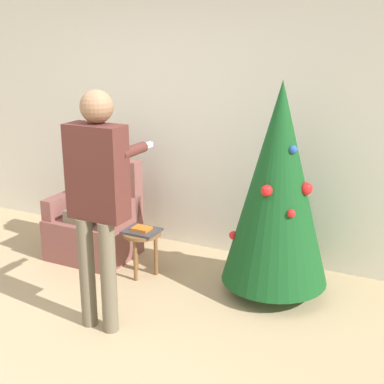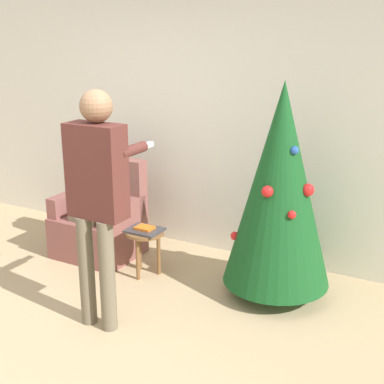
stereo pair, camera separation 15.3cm
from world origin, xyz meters
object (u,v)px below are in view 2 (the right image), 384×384
Objects in this scene: christmas_tree at (280,186)px; armchair at (101,222)px; person_seated at (97,191)px; person_standing at (97,188)px; side_stool at (145,239)px.

armchair is at bearing -179.53° from christmas_tree.
armchair is 0.34m from person_seated.
side_stool is at bearing 101.82° from person_standing.
christmas_tree reaches higher than person_seated.
armchair is 0.78× the size of person_seated.
armchair is 2.24× the size of side_stool.
christmas_tree is at bearing 1.33° from person_seated.
person_seated is 2.87× the size of side_stool.
christmas_tree is 1.48× the size of person_seated.
armchair is 0.54× the size of person_standing.
christmas_tree is 1.89× the size of armchair.
christmas_tree is at bearing 46.93° from person_standing.
side_stool is (-1.19, -0.22, -0.62)m from christmas_tree.
side_stool is (-0.18, 0.86, -0.74)m from person_standing.
armchair is at bearing 128.45° from person_standing.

